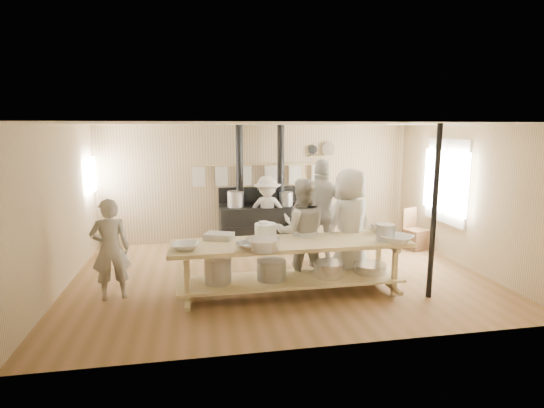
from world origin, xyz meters
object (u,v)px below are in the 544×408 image
at_px(cook_by_window, 267,212).
at_px(chair, 414,237).
at_px(stove, 261,220).
at_px(roasting_pan, 219,236).
at_px(cook_center, 350,225).
at_px(cook_right, 322,213).
at_px(cook_left, 301,232).
at_px(prep_table, 290,262).
at_px(cook_far_left, 110,249).

height_order(cook_by_window, chair, cook_by_window).
xyz_separation_m(stove, roasting_pan, (-1.05, -2.69, 0.38)).
height_order(cook_center, cook_right, cook_right).
distance_m(chair, roasting_pan, 4.57).
height_order(cook_left, cook_right, cook_right).
relative_size(prep_table, cook_center, 1.90).
relative_size(cook_center, roasting_pan, 4.51).
relative_size(chair, roasting_pan, 2.04).
height_order(cook_left, chair, cook_left).
bearing_deg(cook_far_left, cook_right, -174.91).
xyz_separation_m(cook_far_left, roasting_pan, (1.60, -0.02, 0.13)).
bearing_deg(stove, cook_far_left, -134.85).
relative_size(prep_table, cook_by_window, 2.34).
xyz_separation_m(cook_right, cook_by_window, (-0.79, 1.41, -0.22)).
bearing_deg(cook_by_window, cook_right, -51.74).
relative_size(cook_center, chair, 2.21).
relative_size(cook_far_left, cook_by_window, 1.00).
height_order(cook_far_left, cook_center, cook_center).
relative_size(cook_far_left, roasting_pan, 3.65).
height_order(prep_table, cook_by_window, cook_by_window).
bearing_deg(chair, stove, 142.07).
height_order(cook_by_window, roasting_pan, cook_by_window).
relative_size(prep_table, roasting_pan, 8.59).
distance_m(cook_left, cook_by_window, 2.27).
bearing_deg(cook_by_window, cook_left, -76.38).
height_order(stove, cook_by_window, stove).
relative_size(prep_table, chair, 4.22).
bearing_deg(roasting_pan, stove, 68.65).
bearing_deg(cook_right, cook_center, 131.11).
bearing_deg(cook_left, roasting_pan, 11.32).
xyz_separation_m(cook_right, roasting_pan, (-1.94, -0.97, -0.09)).
distance_m(cook_left, cook_right, 1.05).
relative_size(cook_left, chair, 2.05).
xyz_separation_m(cook_far_left, chair, (5.80, 1.66, -0.51)).
bearing_deg(chair, roasting_pan, -178.42).
bearing_deg(cook_left, cook_far_left, 8.11).
bearing_deg(roasting_pan, cook_center, 4.44).
relative_size(cook_left, cook_by_window, 1.14).
bearing_deg(prep_table, roasting_pan, 162.53).
bearing_deg(cook_far_left, roasting_pan, 169.28).
bearing_deg(prep_table, cook_by_window, 87.81).
bearing_deg(roasting_pan, cook_by_window, 64.19).
xyz_separation_m(chair, roasting_pan, (-4.20, -1.68, 0.64)).
bearing_deg(cook_far_left, cook_by_window, -149.39).
height_order(cook_left, cook_by_window, cook_left).
relative_size(stove, roasting_pan, 6.21).
bearing_deg(chair, prep_table, -167.69).
bearing_deg(roasting_pan, chair, 21.84).
bearing_deg(cook_center, roasting_pan, -20.63).
relative_size(cook_by_window, roasting_pan, 3.67).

